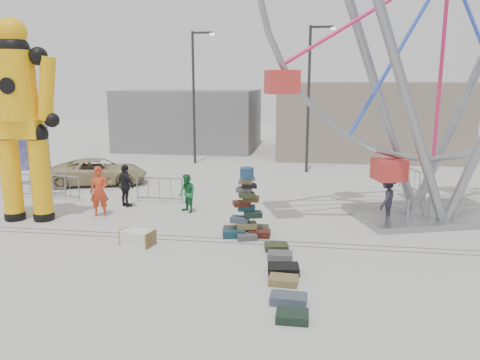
# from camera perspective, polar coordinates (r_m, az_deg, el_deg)

# --- Properties ---
(ground) EXTENTS (90.00, 90.00, 0.00)m
(ground) POSITION_cam_1_polar(r_m,az_deg,el_deg) (14.65, -4.45, -8.29)
(ground) COLOR #9E9E99
(ground) RESTS_ON ground
(track_line_near) EXTENTS (40.00, 0.04, 0.01)m
(track_line_near) POSITION_cam_1_polar(r_m,az_deg,el_deg) (15.20, -3.94, -7.51)
(track_line_near) COLOR #47443F
(track_line_near) RESTS_ON ground
(track_line_far) EXTENTS (40.00, 0.04, 0.01)m
(track_line_far) POSITION_cam_1_polar(r_m,az_deg,el_deg) (15.57, -3.62, -7.02)
(track_line_far) COLOR #47443F
(track_line_far) RESTS_ON ground
(building_right) EXTENTS (12.00, 8.00, 5.00)m
(building_right) POSITION_cam_1_polar(r_m,az_deg,el_deg) (33.71, 15.21, 7.17)
(building_right) COLOR gray
(building_right) RESTS_ON ground
(building_left) EXTENTS (10.00, 8.00, 4.40)m
(building_left) POSITION_cam_1_polar(r_m,az_deg,el_deg) (36.66, -5.97, 7.40)
(building_left) COLOR gray
(building_left) RESTS_ON ground
(lamp_post_right) EXTENTS (1.41, 0.25, 8.00)m
(lamp_post_right) POSITION_cam_1_polar(r_m,az_deg,el_deg) (26.39, 8.58, 10.55)
(lamp_post_right) COLOR #2D2D30
(lamp_post_right) RESTS_ON ground
(lamp_post_left) EXTENTS (1.41, 0.25, 8.00)m
(lamp_post_left) POSITION_cam_1_polar(r_m,az_deg,el_deg) (29.26, -5.50, 10.75)
(lamp_post_left) COLOR #2D2D30
(lamp_post_left) RESTS_ON ground
(suitcase_tower) EXTENTS (1.65, 1.46, 2.31)m
(suitcase_tower) POSITION_cam_1_polar(r_m,az_deg,el_deg) (15.63, 0.79, -4.46)
(suitcase_tower) COLOR #173945
(suitcase_tower) RESTS_ON ground
(crash_test_dummy) EXTENTS (2.97, 1.30, 7.44)m
(crash_test_dummy) POSITION_cam_1_polar(r_m,az_deg,el_deg) (18.52, -25.26, 7.30)
(crash_test_dummy) COLOR black
(crash_test_dummy) RESTS_ON ground
(ferris_wheel) EXTENTS (13.06, 4.97, 15.89)m
(ferris_wheel) POSITION_cam_1_polar(r_m,az_deg,el_deg) (18.72, 23.90, 19.47)
(ferris_wheel) COLOR gray
(ferris_wheel) RESTS_ON ground
(steamer_trunk) EXTENTS (1.12, 0.81, 0.47)m
(steamer_trunk) POSITION_cam_1_polar(r_m,az_deg,el_deg) (15.18, -12.35, -6.88)
(steamer_trunk) COLOR silver
(steamer_trunk) RESTS_ON ground
(row_case_0) EXTENTS (0.78, 0.63, 0.19)m
(row_case_0) POSITION_cam_1_polar(r_m,az_deg,el_deg) (14.48, 4.45, -8.13)
(row_case_0) COLOR #2E371B
(row_case_0) RESTS_ON ground
(row_case_1) EXTENTS (0.73, 0.53, 0.18)m
(row_case_1) POSITION_cam_1_polar(r_m,az_deg,el_deg) (13.85, 4.90, -9.14)
(row_case_1) COLOR #505257
(row_case_1) RESTS_ON ground
(row_case_2) EXTENTS (0.90, 0.69, 0.22)m
(row_case_2) POSITION_cam_1_polar(r_m,az_deg,el_deg) (12.83, 5.31, -10.78)
(row_case_2) COLOR black
(row_case_2) RESTS_ON ground
(row_case_3) EXTENTS (0.76, 0.56, 0.19)m
(row_case_3) POSITION_cam_1_polar(r_m,az_deg,el_deg) (12.21, 5.31, -12.09)
(row_case_3) COLOR olive
(row_case_3) RESTS_ON ground
(row_case_4) EXTENTS (0.87, 0.54, 0.22)m
(row_case_4) POSITION_cam_1_polar(r_m,az_deg,el_deg) (11.25, 5.93, -14.22)
(row_case_4) COLOR #404E5C
(row_case_4) RESTS_ON ground
(row_case_5) EXTENTS (0.71, 0.52, 0.20)m
(row_case_5) POSITION_cam_1_polar(r_m,az_deg,el_deg) (10.54, 6.39, -16.20)
(row_case_5) COLOR black
(row_case_5) RESTS_ON ground
(barricade_dummy_a) EXTENTS (1.95, 0.64, 1.10)m
(barricade_dummy_a) POSITION_cam_1_polar(r_m,az_deg,el_deg) (22.50, -23.03, -0.58)
(barricade_dummy_a) COLOR gray
(barricade_dummy_a) RESTS_ON ground
(barricade_dummy_b) EXTENTS (1.96, 0.62, 1.10)m
(barricade_dummy_b) POSITION_cam_1_polar(r_m,az_deg,el_deg) (21.86, -20.99, -0.77)
(barricade_dummy_b) COLOR gray
(barricade_dummy_b) RESTS_ON ground
(barricade_dummy_c) EXTENTS (2.00, 0.14, 1.10)m
(barricade_dummy_c) POSITION_cam_1_polar(r_m,az_deg,el_deg) (20.15, -9.79, -1.17)
(barricade_dummy_c) COLOR gray
(barricade_dummy_c) RESTS_ON ground
(barricade_wheel_front) EXTENTS (1.18, 1.73, 1.10)m
(barricade_wheel_front) POSITION_cam_1_polar(r_m,az_deg,el_deg) (18.01, 20.96, -3.36)
(barricade_wheel_front) COLOR gray
(barricade_wheel_front) RESTS_ON ground
(barricade_wheel_back) EXTENTS (0.60, 1.96, 1.10)m
(barricade_wheel_back) POSITION_cam_1_polar(r_m,az_deg,el_deg) (23.39, 19.94, 0.10)
(barricade_wheel_back) COLOR gray
(barricade_wheel_back) RESTS_ON ground
(pedestrian_red) EXTENTS (0.79, 0.62, 1.92)m
(pedestrian_red) POSITION_cam_1_polar(r_m,az_deg,el_deg) (18.55, -16.77, -1.35)
(pedestrian_red) COLOR red
(pedestrian_red) RESTS_ON ground
(pedestrian_green) EXTENTS (0.93, 0.92, 1.52)m
(pedestrian_green) POSITION_cam_1_polar(r_m,az_deg,el_deg) (18.40, -6.46, -1.64)
(pedestrian_green) COLOR #1C7136
(pedestrian_green) RESTS_ON ground
(pedestrian_black) EXTENTS (1.09, 0.94, 1.76)m
(pedestrian_black) POSITION_cam_1_polar(r_m,az_deg,el_deg) (19.67, -13.78, -0.68)
(pedestrian_black) COLOR black
(pedestrian_black) RESTS_ON ground
(pedestrian_grey) EXTENTS (1.04, 1.27, 1.71)m
(pedestrian_grey) POSITION_cam_1_polar(r_m,az_deg,el_deg) (17.91, 17.46, -2.20)
(pedestrian_grey) COLOR #23212C
(pedestrian_grey) RESTS_ON ground
(parked_suv) EXTENTS (5.10, 3.43, 1.30)m
(parked_suv) POSITION_cam_1_polar(r_m,az_deg,el_deg) (24.37, -16.85, 1.00)
(parked_suv) COLOR tan
(parked_suv) RESTS_ON ground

